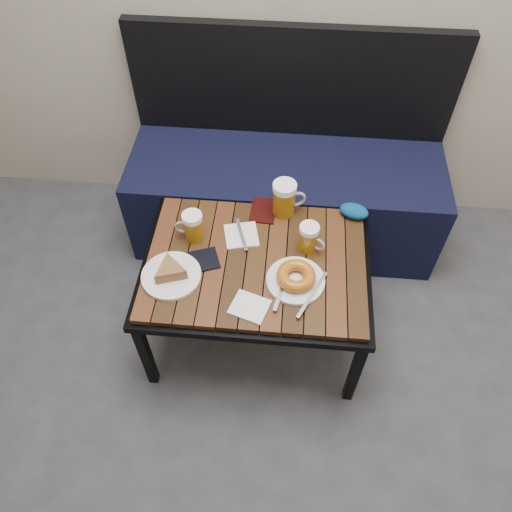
# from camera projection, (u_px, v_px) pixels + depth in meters

# --- Properties ---
(bench) EXTENTS (1.40, 0.50, 0.95)m
(bench) POSITION_uv_depth(u_px,v_px,m) (285.00, 189.00, 2.34)
(bench) COLOR black
(bench) RESTS_ON ground
(cafe_table) EXTENTS (0.84, 0.62, 0.47)m
(cafe_table) POSITION_uv_depth(u_px,v_px,m) (256.00, 268.00, 1.85)
(cafe_table) COLOR black
(cafe_table) RESTS_ON ground
(beer_mug_left) EXTENTS (0.11, 0.07, 0.12)m
(beer_mug_left) POSITION_uv_depth(u_px,v_px,m) (193.00, 226.00, 1.84)
(beer_mug_left) COLOR #8C580B
(beer_mug_left) RESTS_ON cafe_table
(beer_mug_centre) EXTENTS (0.14, 0.11, 0.15)m
(beer_mug_centre) POSITION_uv_depth(u_px,v_px,m) (285.00, 198.00, 1.91)
(beer_mug_centre) COLOR #8C580B
(beer_mug_centre) RESTS_ON cafe_table
(beer_mug_right) EXTENTS (0.11, 0.09, 0.12)m
(beer_mug_right) POSITION_uv_depth(u_px,v_px,m) (309.00, 238.00, 1.81)
(beer_mug_right) COLOR #8C580B
(beer_mug_right) RESTS_ON cafe_table
(plate_pie) EXTENTS (0.21, 0.21, 0.06)m
(plate_pie) POSITION_uv_depth(u_px,v_px,m) (171.00, 273.00, 1.75)
(plate_pie) COLOR white
(plate_pie) RESTS_ON cafe_table
(plate_bagel) EXTENTS (0.22, 0.26, 0.06)m
(plate_bagel) POSITION_uv_depth(u_px,v_px,m) (296.00, 278.00, 1.74)
(plate_bagel) COLOR white
(plate_bagel) RESTS_ON cafe_table
(napkin_left) EXTENTS (0.15, 0.16, 0.01)m
(napkin_left) POSITION_uv_depth(u_px,v_px,m) (241.00, 235.00, 1.89)
(napkin_left) COLOR white
(napkin_left) RESTS_ON cafe_table
(napkin_right) EXTENTS (0.15, 0.14, 0.01)m
(napkin_right) POSITION_uv_depth(u_px,v_px,m) (250.00, 307.00, 1.69)
(napkin_right) COLOR white
(napkin_right) RESTS_ON cafe_table
(passport_navy) EXTENTS (0.17, 0.14, 0.01)m
(passport_navy) POSITION_uv_depth(u_px,v_px,m) (199.00, 261.00, 1.81)
(passport_navy) COLOR black
(passport_navy) RESTS_ON cafe_table
(passport_burgundy) EXTENTS (0.11, 0.14, 0.01)m
(passport_burgundy) POSITION_uv_depth(u_px,v_px,m) (263.00, 210.00, 1.97)
(passport_burgundy) COLOR black
(passport_burgundy) RESTS_ON cafe_table
(knit_pouch) EXTENTS (0.13, 0.10, 0.05)m
(knit_pouch) POSITION_uv_depth(u_px,v_px,m) (354.00, 211.00, 1.94)
(knit_pouch) COLOR navy
(knit_pouch) RESTS_ON cafe_table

